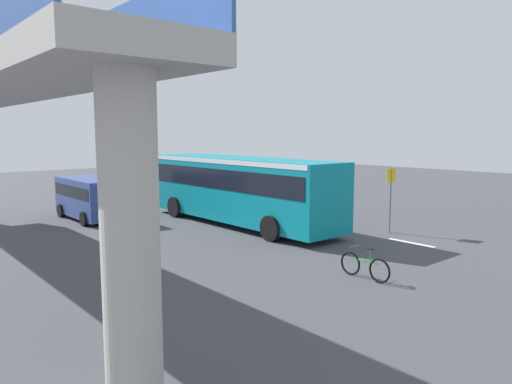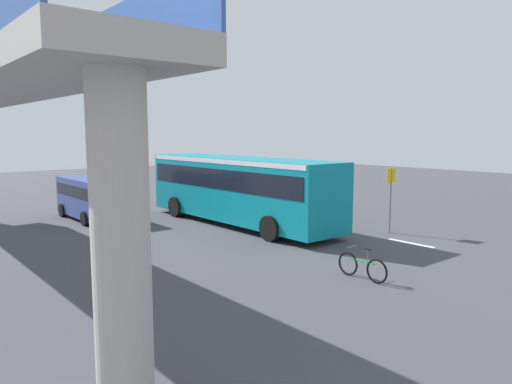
{
  "view_description": "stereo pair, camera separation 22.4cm",
  "coord_description": "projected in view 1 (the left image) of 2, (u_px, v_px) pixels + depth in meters",
  "views": [
    {
      "loc": [
        -18.01,
        13.94,
        4.27
      ],
      "look_at": [
        -1.47,
        -0.15,
        1.6
      ],
      "focal_mm": 33.45,
      "sensor_mm": 36.0,
      "label": 1
    },
    {
      "loc": [
        -18.16,
        13.77,
        4.27
      ],
      "look_at": [
        -1.47,
        -0.15,
        1.6
      ],
      "focal_mm": 33.45,
      "sensor_mm": 36.0,
      "label": 2
    }
  ],
  "objects": [
    {
      "name": "ground",
      "position": [
        234.0,
        222.0,
        23.1
      ],
      "size": [
        80.0,
        80.0,
        0.0
      ],
      "primitive_type": "plane",
      "color": "#424247"
    },
    {
      "name": "city_bus",
      "position": [
        239.0,
        185.0,
        22.39
      ],
      "size": [
        11.54,
        2.85,
        3.15
      ],
      "color": "#0C8493",
      "rests_on": "ground"
    },
    {
      "name": "parked_van",
      "position": [
        91.0,
        196.0,
        23.8
      ],
      "size": [
        4.8,
        2.17,
        2.05
      ],
      "color": "#33478C",
      "rests_on": "ground"
    },
    {
      "name": "bicycle_green",
      "position": [
        365.0,
        267.0,
        14.04
      ],
      "size": [
        1.77,
        0.44,
        0.96
      ],
      "color": "black",
      "rests_on": "ground"
    },
    {
      "name": "traffic_sign",
      "position": [
        391.0,
        189.0,
        20.42
      ],
      "size": [
        0.08,
        0.6,
        2.8
      ],
      "color": "slate",
      "rests_on": "ground"
    },
    {
      "name": "lane_dash_leftmost",
      "position": [
        411.0,
        243.0,
        18.74
      ],
      "size": [
        2.0,
        0.2,
        0.01
      ],
      "primitive_type": "cube",
      "color": "silver",
      "rests_on": "ground"
    },
    {
      "name": "lane_dash_left",
      "position": [
        333.0,
        228.0,
        21.76
      ],
      "size": [
        2.0,
        0.2,
        0.01
      ],
      "primitive_type": "cube",
      "color": "silver",
      "rests_on": "ground"
    },
    {
      "name": "lane_dash_centre",
      "position": [
        274.0,
        216.0,
        24.79
      ],
      "size": [
        2.0,
        0.2,
        0.01
      ],
      "primitive_type": "cube",
      "color": "silver",
      "rests_on": "ground"
    },
    {
      "name": "lane_dash_right",
      "position": [
        228.0,
        207.0,
        27.81
      ],
      "size": [
        2.0,
        0.2,
        0.01
      ],
      "primitive_type": "cube",
      "color": "silver",
      "rests_on": "ground"
    },
    {
      "name": "lane_dash_rightmost",
      "position": [
        190.0,
        200.0,
        30.83
      ],
      "size": [
        2.0,
        0.2,
        0.01
      ],
      "primitive_type": "cube",
      "color": "silver",
      "rests_on": "ground"
    }
  ]
}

